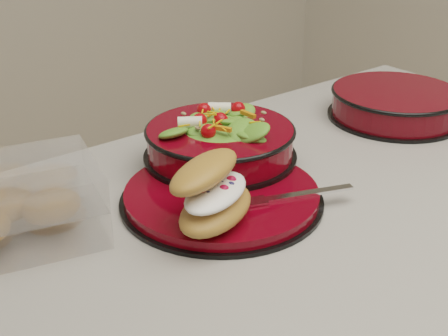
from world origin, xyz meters
TOP-DOWN VIEW (x-y plane):
  - dinner_plate at (-0.09, 0.08)m, footprint 0.29×0.29m
  - salad_bowl at (-0.03, 0.17)m, footprint 0.24×0.24m
  - croissant at (-0.15, 0.03)m, footprint 0.16×0.14m
  - fork at (-0.03, 0.01)m, footprint 0.16×0.08m
  - pastry_box at (-0.36, 0.18)m, footprint 0.24×0.20m
  - extra_bowl at (0.36, 0.14)m, footprint 0.25×0.25m

SIDE VIEW (x-z plane):
  - dinner_plate at x=-0.09m, z-range 0.90..0.92m
  - fork at x=-0.03m, z-range 0.92..0.92m
  - extra_bowl at x=0.36m, z-range 0.90..0.96m
  - pastry_box at x=-0.36m, z-range 0.90..0.99m
  - salad_bowl at x=-0.03m, z-range 0.91..1.01m
  - croissant at x=-0.15m, z-range 0.92..1.00m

